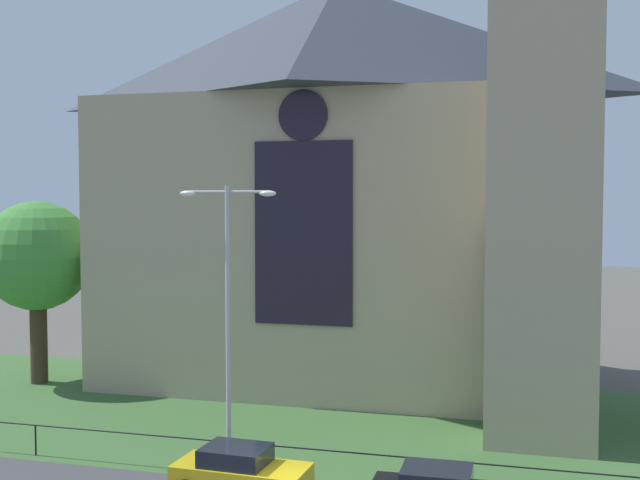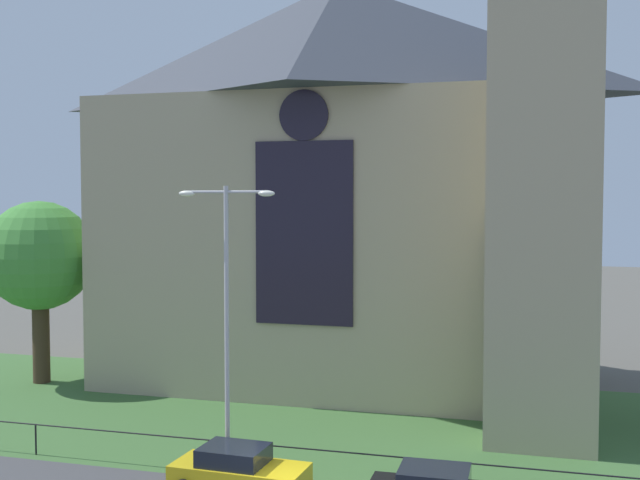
{
  "view_description": "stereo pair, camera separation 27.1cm",
  "coord_description": "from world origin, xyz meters",
  "px_view_note": "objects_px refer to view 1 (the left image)",
  "views": [
    {
      "loc": [
        7.09,
        -21.98,
        9.3
      ],
      "look_at": [
        -1.08,
        8.0,
        7.6
      ],
      "focal_mm": 44.76,
      "sensor_mm": 36.0,
      "label": 1
    },
    {
      "loc": [
        7.35,
        -21.91,
        9.3
      ],
      "look_at": [
        -1.08,
        8.0,
        7.6
      ],
      "focal_mm": 44.76,
      "sensor_mm": 36.0,
      "label": 2
    }
  ],
  "objects_px": {
    "streetlamp_near": "(228,297)",
    "church_building": "(349,177)",
    "tree_left_far": "(37,257)",
    "parked_car_yellow": "(240,471)"
  },
  "relations": [
    {
      "from": "parked_car_yellow",
      "to": "streetlamp_near",
      "type": "bearing_deg",
      "value": 125.66
    },
    {
      "from": "parked_car_yellow",
      "to": "tree_left_far",
      "type": "bearing_deg",
      "value": 145.48
    },
    {
      "from": "streetlamp_near",
      "to": "church_building",
      "type": "bearing_deg",
      "value": 86.88
    },
    {
      "from": "church_building",
      "to": "tree_left_far",
      "type": "relative_size",
      "value": 2.86
    },
    {
      "from": "tree_left_far",
      "to": "streetlamp_near",
      "type": "xyz_separation_m",
      "value": [
        14.07,
        -9.88,
        -0.29
      ]
    },
    {
      "from": "streetlamp_near",
      "to": "parked_car_yellow",
      "type": "bearing_deg",
      "value": -56.92
    },
    {
      "from": "tree_left_far",
      "to": "parked_car_yellow",
      "type": "distance_m",
      "value": 19.67
    },
    {
      "from": "church_building",
      "to": "tree_left_far",
      "type": "bearing_deg",
      "value": -163.77
    },
    {
      "from": "tree_left_far",
      "to": "streetlamp_near",
      "type": "relative_size",
      "value": 0.94
    },
    {
      "from": "church_building",
      "to": "streetlamp_near",
      "type": "bearing_deg",
      "value": -93.12
    }
  ]
}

